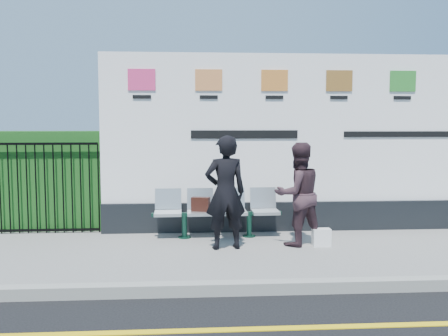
% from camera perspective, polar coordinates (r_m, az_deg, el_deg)
% --- Properties ---
extents(ground, '(80.00, 80.00, 0.00)m').
position_cam_1_polar(ground, '(5.36, 19.29, -16.62)').
color(ground, black).
extents(pavement, '(14.00, 3.00, 0.12)m').
position_cam_1_polar(pavement, '(7.59, 11.78, -9.46)').
color(pavement, gray).
rests_on(pavement, ground).
extents(kerb, '(14.00, 0.18, 0.14)m').
position_cam_1_polar(kerb, '(6.21, 15.60, -12.77)').
color(kerb, gray).
rests_on(kerb, ground).
extents(yellow_line, '(14.00, 0.10, 0.01)m').
position_cam_1_polar(yellow_line, '(5.36, 19.30, -16.58)').
color(yellow_line, yellow).
rests_on(yellow_line, ground).
extents(billboard, '(8.00, 0.30, 3.00)m').
position_cam_1_polar(billboard, '(8.80, 12.71, 1.51)').
color(billboard, black).
rests_on(billboard, pavement).
extents(hedge, '(2.35, 0.70, 1.70)m').
position_cam_1_polar(hedge, '(9.28, -19.90, -1.27)').
color(hedge, '#1A5119').
rests_on(hedge, pavement).
extents(railing, '(2.05, 0.06, 1.54)m').
position_cam_1_polar(railing, '(8.86, -20.68, -2.11)').
color(railing, black).
rests_on(railing, pavement).
extents(bench, '(2.01, 0.56, 0.43)m').
position_cam_1_polar(bench, '(8.10, -0.81, -6.42)').
color(bench, '#B2B8BB').
rests_on(bench, pavement).
extents(woman_left, '(0.66, 0.49, 1.67)m').
position_cam_1_polar(woman_left, '(7.27, 0.16, -2.81)').
color(woman_left, black).
rests_on(woman_left, pavement).
extents(woman_right, '(0.90, 0.79, 1.55)m').
position_cam_1_polar(woman_right, '(7.58, 8.47, -2.97)').
color(woman_right, '#39252B').
rests_on(woman_right, pavement).
extents(handbag_brown, '(0.31, 0.21, 0.23)m').
position_cam_1_polar(handbag_brown, '(8.02, -2.69, -4.16)').
color(handbag_brown, black).
rests_on(handbag_brown, bench).
extents(carrier_bag_white, '(0.26, 0.16, 0.26)m').
position_cam_1_polar(carrier_bag_white, '(7.68, 11.07, -7.80)').
color(carrier_bag_white, silver).
rests_on(carrier_bag_white, pavement).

